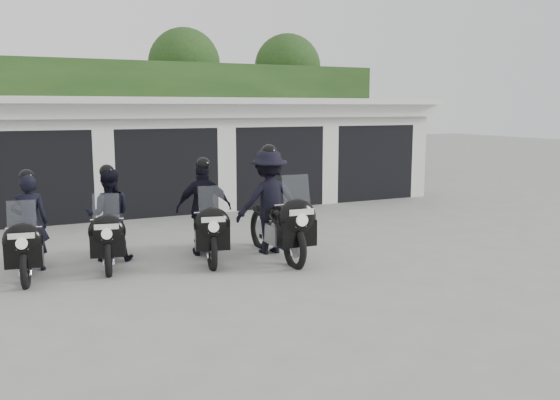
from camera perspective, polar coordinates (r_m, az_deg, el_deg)
name	(u,v)px	position (r m, az deg, el deg)	size (l,w,h in m)	color
ground	(253,268)	(10.16, -2.61, -6.59)	(80.00, 80.00, 0.00)	gray
garage_block	(144,153)	(17.56, -12.92, 4.46)	(16.40, 6.80, 2.96)	silver
background_vegetation	(123,106)	(22.34, -14.85, 8.75)	(20.00, 3.90, 5.80)	#1D3B15
police_bike_a	(28,233)	(10.44, -23.06, -2.94)	(0.78, 2.02, 1.76)	black
police_bike_b	(109,221)	(10.76, -16.17, -1.96)	(0.97, 2.03, 1.78)	black
police_bike_c	(205,214)	(10.85, -7.21, -1.37)	(1.11, 2.13, 1.87)	black
police_bike_d	(273,207)	(10.90, -0.69, -0.70)	(1.28, 2.42, 2.10)	black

